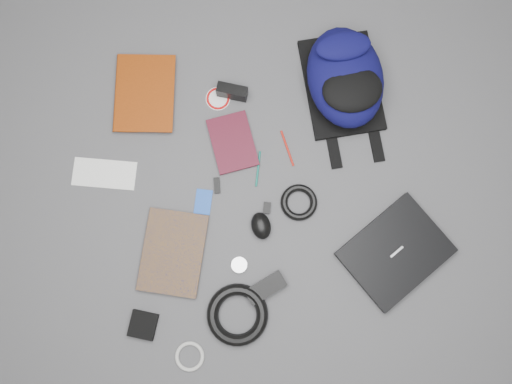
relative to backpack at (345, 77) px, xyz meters
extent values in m
plane|color=#4F4F51|center=(-0.38, -0.33, -0.09)|extent=(4.00, 4.00, 0.00)
cube|color=black|center=(0.06, -0.63, -0.07)|extent=(0.42, 0.39, 0.03)
imported|color=#772906|center=(-0.82, 0.12, -0.07)|extent=(0.27, 0.33, 0.03)
imported|color=#A2670B|center=(-0.80, -0.45, -0.07)|extent=(0.29, 0.34, 0.02)
cube|color=white|center=(-0.90, -0.16, -0.08)|extent=(0.24, 0.16, 0.00)
cube|color=#3C0B17|center=(-0.43, -0.14, -0.08)|extent=(0.16, 0.22, 0.02)
cube|color=black|center=(-0.40, 0.04, -0.06)|extent=(0.12, 0.08, 0.06)
cylinder|color=white|center=(-0.45, 0.04, -0.08)|extent=(0.12, 0.12, 0.00)
cylinder|color=#0B6453|center=(-0.36, -0.25, -0.08)|extent=(0.04, 0.12, 0.01)
cylinder|color=#B8190E|center=(-0.24, -0.19, -0.08)|extent=(0.03, 0.14, 0.01)
cube|color=#1849B5|center=(-0.57, -0.33, -0.08)|extent=(0.08, 0.10, 0.00)
cube|color=black|center=(-0.51, -0.28, -0.08)|extent=(0.03, 0.06, 0.01)
cube|color=black|center=(-0.35, -0.39, -0.08)|extent=(0.04, 0.05, 0.01)
ellipsoid|color=black|center=(-0.39, -0.45, -0.06)|extent=(0.07, 0.10, 0.05)
cylinder|color=silver|center=(-0.69, -0.57, -0.08)|extent=(0.06, 0.06, 0.01)
cylinder|color=silver|center=(-0.48, -0.57, -0.08)|extent=(0.06, 0.06, 0.01)
torus|color=black|center=(-0.24, -0.39, -0.07)|extent=(0.17, 0.17, 0.03)
cube|color=black|center=(-0.41, -0.66, -0.07)|extent=(0.15, 0.10, 0.03)
torus|color=black|center=(-0.52, -0.73, -0.07)|extent=(0.23, 0.23, 0.04)
cube|color=black|center=(-0.84, -0.71, -0.07)|extent=(0.12, 0.12, 0.02)
torus|color=beige|center=(-0.70, -0.84, -0.08)|extent=(0.10, 0.10, 0.01)
camera|label=1|loc=(-0.43, -0.58, 1.67)|focal=35.00mm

